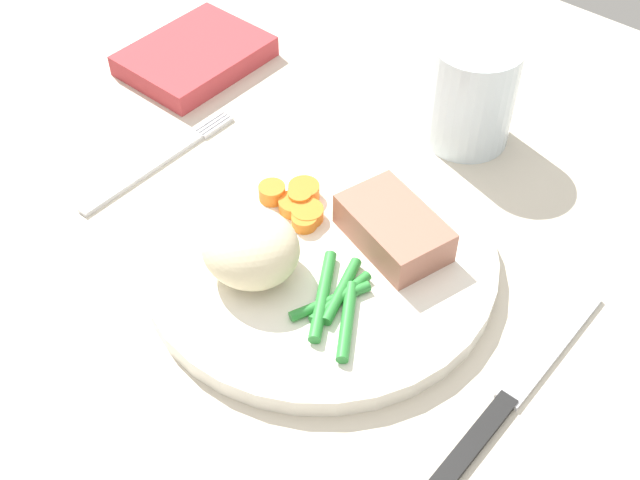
{
  "coord_description": "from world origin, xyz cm",
  "views": [
    {
      "loc": [
        26.97,
        -31.29,
        47.07
      ],
      "look_at": [
        1.17,
        -1.07,
        4.6
      ],
      "focal_mm": 44.41,
      "sensor_mm": 36.0,
      "label": 1
    }
  ],
  "objects_px": {
    "fork": "(159,162)",
    "water_glass": "(470,100)",
    "meat_portion": "(393,228)",
    "napkin": "(195,56)",
    "dinner_plate": "(320,256)",
    "knife": "(515,391)"
  },
  "relations": [
    {
      "from": "knife",
      "to": "napkin",
      "type": "relative_size",
      "value": 1.56
    },
    {
      "from": "dinner_plate",
      "to": "fork",
      "type": "relative_size",
      "value": 1.6
    },
    {
      "from": "meat_portion",
      "to": "knife",
      "type": "xyz_separation_m",
      "value": [
        0.14,
        -0.04,
        -0.03
      ]
    },
    {
      "from": "fork",
      "to": "dinner_plate",
      "type": "bearing_deg",
      "value": 0.58
    },
    {
      "from": "napkin",
      "to": "meat_portion",
      "type": "bearing_deg",
      "value": -14.58
    },
    {
      "from": "meat_portion",
      "to": "fork",
      "type": "distance_m",
      "value": 0.22
    },
    {
      "from": "fork",
      "to": "water_glass",
      "type": "xyz_separation_m",
      "value": [
        0.18,
        0.2,
        0.04
      ]
    },
    {
      "from": "meat_portion",
      "to": "fork",
      "type": "bearing_deg",
      "value": -168.36
    },
    {
      "from": "meat_portion",
      "to": "water_glass",
      "type": "bearing_deg",
      "value": 102.97
    },
    {
      "from": "knife",
      "to": "water_glass",
      "type": "height_order",
      "value": "water_glass"
    },
    {
      "from": "fork",
      "to": "water_glass",
      "type": "relative_size",
      "value": 1.78
    },
    {
      "from": "meat_portion",
      "to": "fork",
      "type": "xyz_separation_m",
      "value": [
        -0.22,
        -0.04,
        -0.03
      ]
    },
    {
      "from": "water_glass",
      "to": "napkin",
      "type": "distance_m",
      "value": 0.28
    },
    {
      "from": "meat_portion",
      "to": "napkin",
      "type": "distance_m",
      "value": 0.31
    },
    {
      "from": "knife",
      "to": "napkin",
      "type": "height_order",
      "value": "napkin"
    },
    {
      "from": "dinner_plate",
      "to": "napkin",
      "type": "bearing_deg",
      "value": 155.54
    },
    {
      "from": "fork",
      "to": "napkin",
      "type": "xyz_separation_m",
      "value": [
        -0.08,
        0.12,
        0.01
      ]
    },
    {
      "from": "fork",
      "to": "napkin",
      "type": "bearing_deg",
      "value": 123.92
    },
    {
      "from": "fork",
      "to": "knife",
      "type": "bearing_deg",
      "value": -0.29
    },
    {
      "from": "dinner_plate",
      "to": "knife",
      "type": "xyz_separation_m",
      "value": [
        0.17,
        -0.0,
        -0.01
      ]
    },
    {
      "from": "meat_portion",
      "to": "water_glass",
      "type": "height_order",
      "value": "water_glass"
    },
    {
      "from": "dinner_plate",
      "to": "fork",
      "type": "height_order",
      "value": "dinner_plate"
    }
  ]
}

